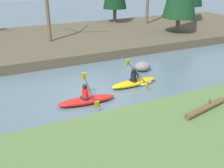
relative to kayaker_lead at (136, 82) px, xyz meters
name	(u,v)px	position (x,y,z in m)	size (l,w,h in m)	color
ground_plane	(93,98)	(-2.63, -0.44, -0.20)	(90.00, 90.00, 0.00)	slate
riverbank_near	(160,163)	(-2.63, -6.05, 0.15)	(44.00, 6.13, 0.70)	#56753D
riverbank_far	(46,42)	(-2.63, 9.99, 0.12)	(44.00, 11.17, 0.63)	brown
bare_tree_mid_downstream	(47,1)	(-2.48, 8.99, 3.42)	(3.51, 3.47, 6.36)	brown
kayaker_lead	(136,82)	(0.00, 0.00, 0.00)	(2.78, 2.07, 1.20)	yellow
kayaker_middle	(87,99)	(-3.10, -0.87, 0.02)	(2.79, 2.07, 1.20)	red
boulder_midstream	(142,66)	(1.45, 1.73, 0.09)	(1.04, 0.81, 0.59)	gray
driftwood_log	(206,108)	(0.44, -4.61, 0.63)	(2.30, 0.71, 0.44)	brown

